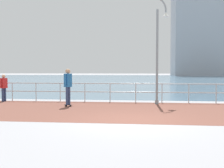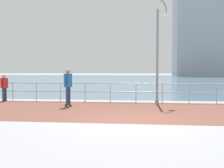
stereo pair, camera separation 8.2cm
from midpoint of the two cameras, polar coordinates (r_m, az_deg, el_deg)
ground at (r=49.53m, az=6.26°, el=0.75°), size 220.00×220.00×0.00m
brick_paving at (r=12.15m, az=4.62°, el=-5.39°), size 28.00×6.16×0.01m
harbor_water at (r=60.13m, az=6.36°, el=1.11°), size 180.00×88.00×0.00m
waterfront_railing at (r=15.14m, az=5.07°, el=-1.04°), size 25.25×0.06×1.05m
lamppost at (r=14.67m, az=9.90°, el=7.70°), size 0.72×0.59×5.42m
skateboarder at (r=13.53m, az=-8.78°, el=0.06°), size 0.41×0.55×1.81m
bystander at (r=16.70m, az=-20.97°, el=-0.32°), size 0.32×0.55×1.51m
tower_brick at (r=99.06m, az=17.44°, el=10.41°), size 16.33×16.54×31.89m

